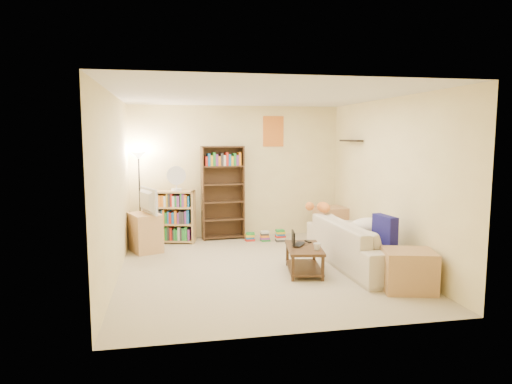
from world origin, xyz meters
The scene contains 19 objects.
room centered at (0.00, 0.01, 1.62)m, with size 4.50×4.54×2.52m.
sofa centered at (1.53, -0.12, 0.34)m, with size 0.99×2.33×0.67m, color #BCB39C.
navy_pillow centered at (1.66, -0.61, 0.64)m, with size 0.44×0.13×0.40m, color navy.
cream_blanket centered at (1.69, -0.06, 0.58)m, with size 0.62×0.44×0.26m, color white.
tabby_cat centered at (1.19, 0.75, 0.76)m, with size 0.53×0.20×0.18m.
coffee_table centered at (0.58, -0.33, 0.24)m, with size 0.60×0.92×0.38m.
laptop centered at (0.57, -0.25, 0.39)m, with size 0.33×0.37×0.02m, color black.
laptop_screen centered at (0.45, -0.23, 0.49)m, with size 0.01×0.28×0.19m, color white.
mug centered at (0.70, -0.53, 0.43)m, with size 0.14×0.14×0.10m, color white.
tv_remote centered at (0.72, -0.07, 0.39)m, with size 0.05×0.15×0.02m, color black.
tv_stand centered at (-1.69, 1.36, 0.32)m, with size 0.43×0.60×0.64m, color tan.
television centered at (-1.69, 1.36, 0.86)m, with size 0.36×0.73×0.43m, color black.
tall_bookshelf centered at (-0.29, 2.05, 0.92)m, with size 0.80×0.31×1.75m.
short_bookshelf centered at (-1.20, 1.90, 0.48)m, with size 0.79×0.46×0.95m.
desk_fan centered at (-1.15, 1.85, 1.19)m, with size 0.34×0.19×0.45m.
floor_lamp centered at (-1.80, 1.96, 1.32)m, with size 0.28×0.28×1.65m.
side_table centered at (1.72, 1.70, 0.30)m, with size 0.52×0.52×0.60m, color tan.
end_cabinet centered at (1.65, -1.30, 0.26)m, with size 0.62×0.52×0.52m, color tan.
book_stacks centered at (0.48, 1.68, 0.10)m, with size 0.72×0.28×0.22m.
Camera 1 is at (-1.28, -6.39, 1.95)m, focal length 32.00 mm.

